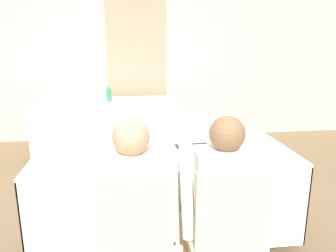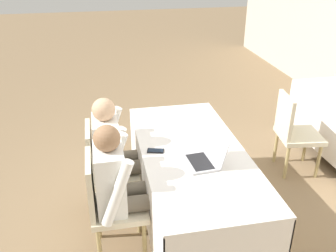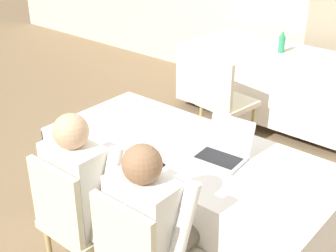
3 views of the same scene
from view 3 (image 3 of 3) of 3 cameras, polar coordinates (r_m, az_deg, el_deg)
The scene contains 11 objects.
ground_plane at distance 3.44m, azimuth 2.38°, elevation -13.61°, with size 24.00×24.00×0.00m, color #846B4C.
conference_table_near at distance 3.10m, azimuth 2.58°, elevation -5.56°, with size 1.95×0.88×0.74m.
conference_table_far at distance 5.03m, azimuth 12.98°, elevation 6.83°, with size 1.95×0.88×0.74m.
laptop at distance 2.92m, azimuth 6.67°, elevation -3.09°, with size 0.32×0.31×0.23m.
cell_phone at distance 2.83m, azimuth -1.93°, elevation -4.89°, with size 0.11×0.16×0.01m.
paper_beside_laptop at distance 3.10m, azimuth 3.68°, elevation -1.94°, with size 0.23×0.31×0.00m.
water_bottle at distance 4.98m, azimuth 13.71°, elevation 9.92°, with size 0.07×0.07×0.24m.
chair_near_left at distance 2.86m, azimuth -11.12°, elevation -10.93°, with size 0.44×0.44×0.91m.
chair_far_spare at distance 4.39m, azimuth 6.73°, elevation 3.39°, with size 0.49×0.49×0.91m.
person_checkered_shirt at distance 2.82m, azimuth -9.79°, elevation -7.42°, with size 0.50×0.52×1.17m.
person_white_shirt at distance 2.51m, azimuth -1.72°, elevation -11.88°, with size 0.50×0.52×1.17m.
Camera 3 is at (1.58, -2.09, 2.23)m, focal length 50.00 mm.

